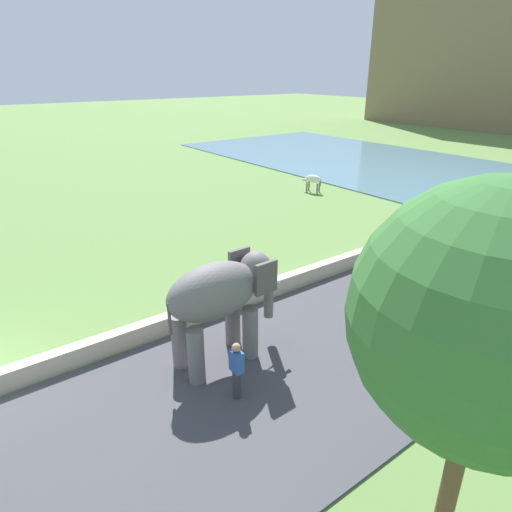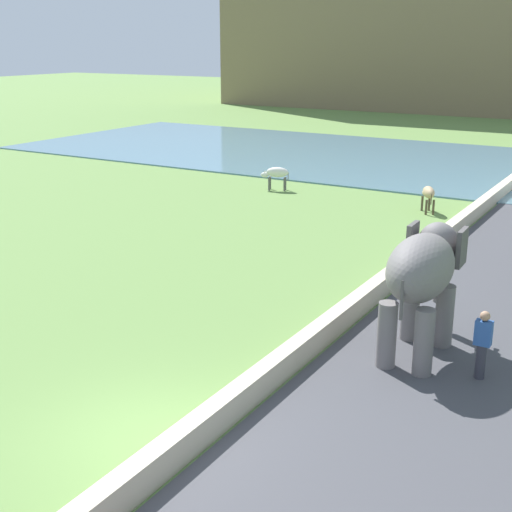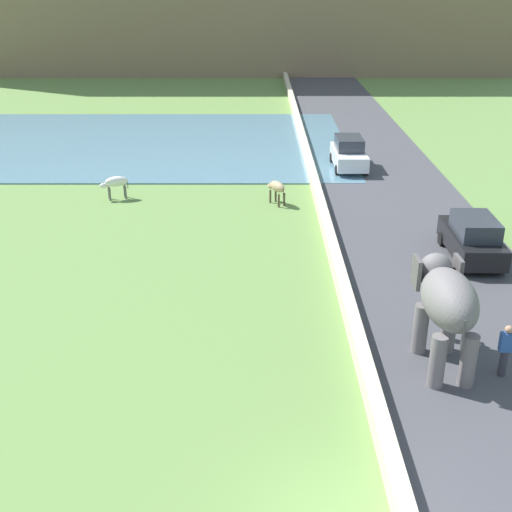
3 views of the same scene
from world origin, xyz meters
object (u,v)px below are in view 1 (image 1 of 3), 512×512
at_px(car_black, 476,298).
at_px(cow_tan, 406,209).
at_px(person_beside_elephant, 237,370).
at_px(cow_white, 313,180).
at_px(elephant, 221,295).

height_order(car_black, cow_tan, car_black).
height_order(person_beside_elephant, cow_tan, person_beside_elephant).
bearing_deg(person_beside_elephant, cow_tan, 111.63).
bearing_deg(person_beside_elephant, car_black, 79.22).
bearing_deg(person_beside_elephant, cow_white, 131.54).
xyz_separation_m(elephant, person_beside_elephant, (1.60, -0.62, -1.16)).
relative_size(elephant, car_black, 0.86).
distance_m(person_beside_elephant, cow_white, 20.78).
relative_size(person_beside_elephant, cow_white, 1.15).
distance_m(elephant, cow_tan, 14.84).
bearing_deg(cow_white, cow_tan, -5.54).
xyz_separation_m(person_beside_elephant, cow_tan, (-5.86, 14.78, -0.04)).
xyz_separation_m(person_beside_elephant, car_black, (1.55, 8.15, 0.03)).
bearing_deg(elephant, car_black, 67.26).
bearing_deg(cow_tan, elephant, -73.27).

